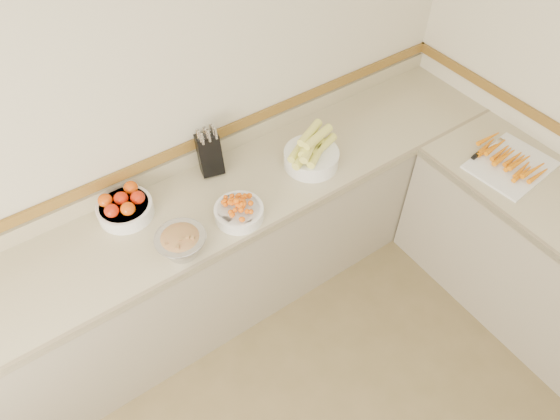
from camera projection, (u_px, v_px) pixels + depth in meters
back_wall at (149, 121)px, 2.50m from camera, size 4.00×0.00×4.00m
counter_back at (200, 262)px, 2.96m from camera, size 4.00×0.65×1.08m
knife_block at (210, 153)px, 2.75m from camera, size 0.16×0.18×0.30m
tomato_bowl at (124, 207)px, 2.58m from camera, size 0.29×0.29×0.14m
cherry_tomato_bowl at (239, 211)px, 2.57m from camera, size 0.26×0.26×0.14m
corn_bowl at (311, 153)px, 2.81m from camera, size 0.35×0.32×0.23m
rhubarb_bowl at (181, 242)px, 2.40m from camera, size 0.25×0.25×0.14m
cutting_board at (509, 162)px, 2.86m from camera, size 0.49×0.43×0.07m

